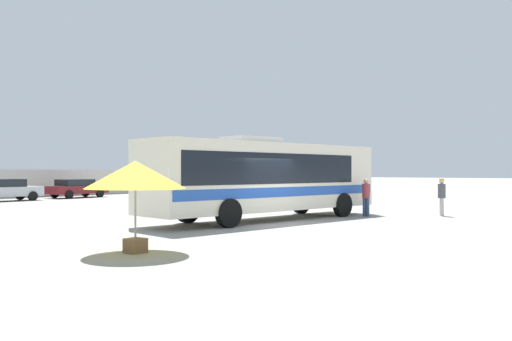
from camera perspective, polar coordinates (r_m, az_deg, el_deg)
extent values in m
plane|color=gray|center=(26.85, -14.76, -4.37)|extent=(300.00, 300.00, 0.00)
cube|color=silver|center=(21.90, 1.15, -0.65)|extent=(11.62, 4.22, 2.70)
cube|color=black|center=(21.50, 0.08, 0.21)|extent=(9.60, 3.94, 1.19)
cube|color=#2351B2|center=(21.91, 1.15, -2.20)|extent=(11.39, 4.21, 0.38)
cube|color=#19212D|center=(26.23, 10.01, 0.51)|extent=(0.38, 2.28, 1.40)
cube|color=#2351B2|center=(26.26, 10.01, -2.80)|extent=(0.43, 2.48, 0.65)
cube|color=#B2B2B2|center=(21.34, -0.47, 3.29)|extent=(2.38, 1.72, 0.24)
cylinder|color=black|center=(25.34, 4.85, -3.45)|extent=(1.07, 0.45, 1.04)
cylinder|color=black|center=(23.80, 9.28, -3.67)|extent=(1.07, 0.45, 1.04)
cylinder|color=black|center=(20.84, -7.37, -4.18)|extent=(1.07, 0.45, 1.04)
cylinder|color=black|center=(18.93, -2.96, -4.59)|extent=(1.07, 0.45, 1.04)
cylinder|color=#33476B|center=(24.14, 11.56, -3.89)|extent=(0.15, 0.15, 0.81)
cylinder|color=#33476B|center=(24.09, 11.91, -3.90)|extent=(0.15, 0.15, 0.81)
cylinder|color=#99383D|center=(24.08, 11.74, -2.16)|extent=(0.38, 0.38, 0.64)
sphere|color=tan|center=(24.07, 11.74, -1.14)|extent=(0.22, 0.22, 0.22)
cylinder|color=#B7B2A8|center=(25.36, 19.29, -3.71)|extent=(0.15, 0.15, 0.81)
cylinder|color=#B7B2A8|center=(25.21, 19.36, -3.73)|extent=(0.15, 0.15, 0.81)
cylinder|color=#4C4C51|center=(25.25, 19.32, -2.09)|extent=(0.46, 0.46, 0.64)
sphere|color=beige|center=(25.24, 19.32, -1.12)|extent=(0.22, 0.22, 0.22)
cylinder|color=yellow|center=(25.23, 19.32, -0.89)|extent=(0.23, 0.23, 0.07)
cylinder|color=gray|center=(13.38, -12.83, -3.94)|extent=(0.05, 0.05, 2.21)
cone|color=yellow|center=(13.35, -12.83, -0.45)|extent=(2.47, 2.47, 0.68)
cube|color=brown|center=(13.48, -12.83, -7.87)|extent=(0.45, 0.45, 0.36)
cube|color=#B7BABF|center=(39.51, -25.18, -2.06)|extent=(4.39, 1.91, 0.64)
cube|color=black|center=(39.40, -25.47, -1.22)|extent=(2.43, 1.72, 0.53)
cylinder|color=black|center=(40.91, -24.02, -2.45)|extent=(0.65, 0.24, 0.64)
cylinder|color=black|center=(39.34, -22.86, -2.54)|extent=(0.65, 0.24, 0.64)
cube|color=maroon|center=(42.63, -18.62, -1.95)|extent=(4.57, 2.04, 0.60)
cube|color=black|center=(42.48, -18.86, -1.23)|extent=(2.55, 1.79, 0.49)
cylinder|color=black|center=(44.18, -17.86, -2.28)|extent=(0.65, 0.25, 0.64)
cylinder|color=black|center=(42.80, -16.42, -2.35)|extent=(0.65, 0.25, 0.64)
cylinder|color=black|center=(42.55, -20.83, -2.36)|extent=(0.65, 0.25, 0.64)
cylinder|color=black|center=(41.11, -19.44, -2.44)|extent=(0.65, 0.25, 0.64)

